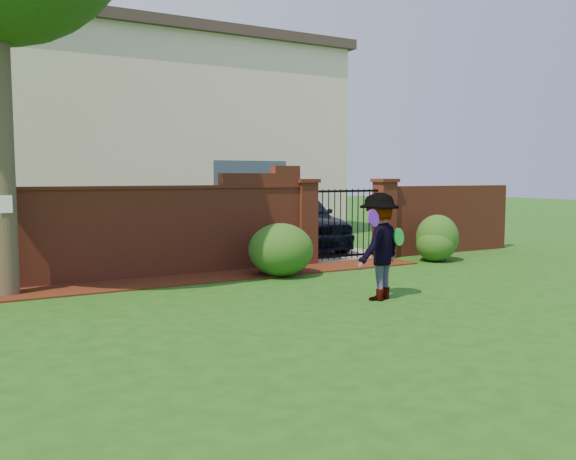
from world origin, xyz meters
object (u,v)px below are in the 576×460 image
man (381,247)px  frisbee_green (399,237)px  car (297,220)px  frisbee_purple (373,218)px

man → frisbee_green: bearing=155.1°
man → frisbee_green: 0.38m
car → man: 6.57m
man → frisbee_purple: bearing=13.3°
man → frisbee_purple: (-0.36, -0.27, 0.48)m
man → car: bearing=-132.7°
frisbee_green → car: bearing=74.4°
frisbee_purple → car: bearing=69.3°
car → man: bearing=-99.2°
frisbee_purple → frisbee_green: size_ratio=0.93×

